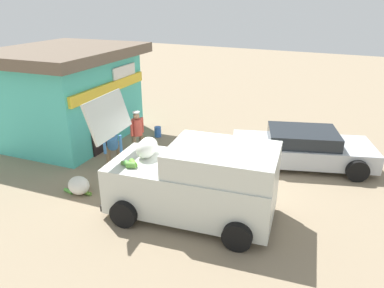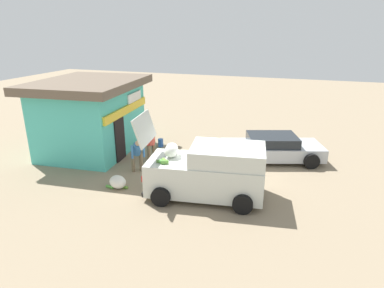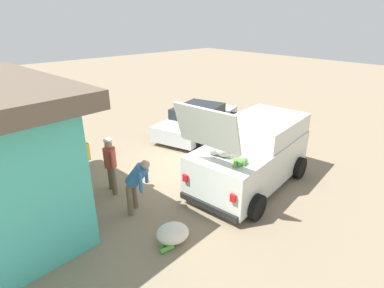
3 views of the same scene
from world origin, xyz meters
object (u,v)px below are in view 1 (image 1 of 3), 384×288
object	(u,v)px
parked_sedan	(301,148)
paint_bucket	(158,132)
storefront_bar	(69,93)
unloaded_banana_pile	(79,186)
vendor_standing	(137,131)
customer_bending	(113,146)
delivery_van	(196,181)

from	to	relation	value
parked_sedan	paint_bucket	xyz separation A→B (m)	(0.06, 5.53, -0.37)
storefront_bar	unloaded_banana_pile	size ratio (longest dim) A/B	6.30
vendor_standing	paint_bucket	distance (m)	2.09
customer_bending	paint_bucket	distance (m)	3.35
delivery_van	customer_bending	distance (m)	3.50
parked_sedan	vendor_standing	xyz separation A→B (m)	(-1.87, 5.14, 0.35)
delivery_van	customer_bending	bearing A→B (deg)	72.91
storefront_bar	delivery_van	bearing A→B (deg)	-112.45
storefront_bar	paint_bucket	distance (m)	3.64
parked_sedan	paint_bucket	bearing A→B (deg)	89.41
storefront_bar	parked_sedan	distance (m)	8.63
vendor_standing	paint_bucket	bearing A→B (deg)	11.50
delivery_van	storefront_bar	bearing A→B (deg)	67.55
customer_bending	paint_bucket	world-z (taller)	customer_bending
delivery_van	unloaded_banana_pile	distance (m)	3.55
delivery_van	vendor_standing	world-z (taller)	delivery_van
parked_sedan	storefront_bar	bearing A→B (deg)	100.02
unloaded_banana_pile	paint_bucket	distance (m)	4.77
parked_sedan	unloaded_banana_pile	world-z (taller)	parked_sedan
delivery_van	vendor_standing	size ratio (longest dim) A/B	2.82
delivery_van	parked_sedan	xyz separation A→B (m)	(4.23, -1.79, -0.39)
customer_bending	delivery_van	bearing A→B (deg)	-107.09
parked_sedan	unloaded_banana_pile	size ratio (longest dim) A/B	5.30
vendor_standing	paint_bucket	world-z (taller)	vendor_standing
parked_sedan	customer_bending	xyz separation A→B (m)	(-3.20, 5.13, 0.31)
storefront_bar	customer_bending	bearing A→B (deg)	-117.52
customer_bending	paint_bucket	size ratio (longest dim) A/B	3.67
delivery_van	paint_bucket	bearing A→B (deg)	41.15
vendor_standing	unloaded_banana_pile	world-z (taller)	vendor_standing
storefront_bar	paint_bucket	bearing A→B (deg)	-61.86
delivery_van	parked_sedan	distance (m)	4.60
storefront_bar	delivery_van	world-z (taller)	storefront_bar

